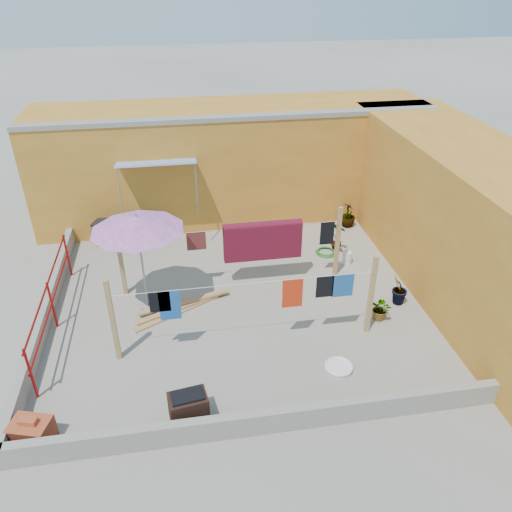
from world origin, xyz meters
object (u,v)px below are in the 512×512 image
object	(u,v)px
brazier	(189,407)
water_jug_b	(347,257)
brick_stack	(32,433)
outdoor_table	(122,224)
white_basin	(339,367)
patio_umbrella	(137,224)
water_jug_a	(335,289)
green_hose	(326,252)
plant_back_a	(242,238)

from	to	relation	value
brazier	water_jug_b	xyz separation A→B (m)	(4.19, 4.38, -0.11)
brick_stack	brazier	xyz separation A→B (m)	(2.46, 0.07, 0.05)
outdoor_table	water_jug_b	xyz separation A→B (m)	(5.62, -1.95, -0.45)
outdoor_table	white_basin	bearing A→B (deg)	-52.74
patio_umbrella	white_basin	distance (m)	4.85
patio_umbrella	water_jug_a	xyz separation A→B (m)	(4.23, -0.22, -1.93)
outdoor_table	green_hose	distance (m)	5.45
brick_stack	brazier	size ratio (longest dim) A/B	1.04
brazier	green_hose	bearing A→B (deg)	52.38
brazier	water_jug_b	size ratio (longest dim) A/B	1.86
water_jug_a	green_hose	size ratio (longest dim) A/B	0.57
patio_umbrella	plant_back_a	distance (m)	3.61
patio_umbrella	water_jug_a	distance (m)	4.66
patio_umbrella	green_hose	size ratio (longest dim) A/B	4.23
water_jug_b	plant_back_a	xyz separation A→B (m)	(-2.54, 1.05, 0.22)
green_hose	patio_umbrella	bearing A→B (deg)	-160.33
brazier	outdoor_table	bearing A→B (deg)	102.74
white_basin	water_jug_b	xyz separation A→B (m)	(1.37, 3.65, 0.11)
patio_umbrella	white_basin	world-z (taller)	patio_umbrella
water_jug_b	brick_stack	bearing A→B (deg)	-146.26
brick_stack	water_jug_b	distance (m)	8.01
plant_back_a	green_hose	bearing A→B (deg)	-12.60
patio_umbrella	brick_stack	bearing A→B (deg)	-116.92
water_jug_a	green_hose	world-z (taller)	water_jug_a
patio_umbrella	green_hose	xyz separation A→B (m)	(4.56, 1.63, -2.03)
water_jug_a	water_jug_b	xyz separation A→B (m)	(0.71, 1.29, 0.03)
white_basin	green_hose	distance (m)	4.32
patio_umbrella	white_basin	bearing A→B (deg)	-35.81
brazier	white_basin	distance (m)	2.93
outdoor_table	water_jug_a	size ratio (longest dim) A/B	5.16
patio_umbrella	green_hose	world-z (taller)	patio_umbrella
outdoor_table	green_hose	bearing A→B (deg)	-14.87
green_hose	brazier	bearing A→B (deg)	-127.62
outdoor_table	water_jug_a	world-z (taller)	outdoor_table
brazier	white_basin	xyz separation A→B (m)	(2.83, 0.73, -0.23)
patio_umbrella	plant_back_a	bearing A→B (deg)	41.38
outdoor_table	plant_back_a	bearing A→B (deg)	-16.42
patio_umbrella	green_hose	bearing A→B (deg)	19.67
brick_stack	water_jug_b	size ratio (longest dim) A/B	1.94
outdoor_table	plant_back_a	size ratio (longest dim) A/B	2.11
green_hose	water_jug_b	bearing A→B (deg)	-55.59
patio_umbrella	green_hose	distance (m)	5.25
white_basin	plant_back_a	xyz separation A→B (m)	(-1.18, 4.69, 0.33)
brick_stack	white_basin	xyz separation A→B (m)	(5.29, 0.80, -0.18)
brazier	green_hose	size ratio (longest dim) A/B	1.26
white_basin	plant_back_a	bearing A→B (deg)	104.11
outdoor_table	white_basin	distance (m)	7.06
water_jug_b	green_hose	xyz separation A→B (m)	(-0.39, 0.56, -0.13)
water_jug_b	plant_back_a	distance (m)	2.76
green_hose	white_basin	bearing A→B (deg)	-103.11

